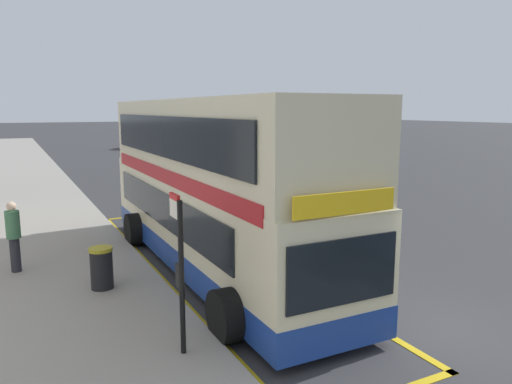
% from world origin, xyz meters
% --- Properties ---
extents(ground_plane, '(260.00, 260.00, 0.00)m').
position_xyz_m(ground_plane, '(0.00, 32.00, 0.00)').
color(ground_plane, '#333335').
extents(pavement_near, '(6.00, 76.00, 0.14)m').
position_xyz_m(pavement_near, '(-7.00, 32.00, 0.07)').
color(pavement_near, gray).
rests_on(pavement_near, ground).
extents(double_decker_bus, '(3.14, 11.27, 4.40)m').
position_xyz_m(double_decker_bus, '(-2.46, 5.93, 2.06)').
color(double_decker_bus, beige).
rests_on(double_decker_bus, ground).
extents(bus_bay_markings, '(3.07, 13.91, 0.01)m').
position_xyz_m(bus_bay_markings, '(-2.47, 6.17, 0.01)').
color(bus_bay_markings, gold).
rests_on(bus_bay_markings, ground).
extents(bus_stop_sign, '(0.09, 0.51, 2.67)m').
position_xyz_m(bus_stop_sign, '(-4.71, 1.70, 1.71)').
color(bus_stop_sign, black).
rests_on(bus_stop_sign, pavement_near).
extents(parked_car_maroon_distant, '(2.09, 4.20, 1.62)m').
position_xyz_m(parked_car_maroon_distant, '(5.05, 46.05, 0.80)').
color(parked_car_maroon_distant, maroon).
rests_on(parked_car_maroon_distant, ground).
extents(parked_car_grey_across, '(2.09, 4.20, 1.62)m').
position_xyz_m(parked_car_grey_across, '(2.92, 23.11, 0.80)').
color(parked_car_grey_across, slate).
rests_on(parked_car_grey_across, ground).
extents(pedestrian_waiting_near_sign, '(0.34, 0.34, 1.79)m').
position_xyz_m(pedestrian_waiting_near_sign, '(-7.12, 7.49, 1.12)').
color(pedestrian_waiting_near_sign, '#26262D').
rests_on(pedestrian_waiting_near_sign, pavement_near).
extents(litter_bin, '(0.52, 0.52, 0.95)m').
position_xyz_m(litter_bin, '(-5.40, 5.32, 0.62)').
color(litter_bin, black).
rests_on(litter_bin, pavement_near).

